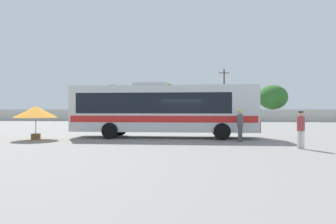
{
  "coord_description": "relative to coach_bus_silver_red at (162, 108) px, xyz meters",
  "views": [
    {
      "loc": [
        0.96,
        -18.87,
        1.83
      ],
      "look_at": [
        -1.28,
        3.63,
        1.68
      ],
      "focal_mm": 30.96,
      "sensor_mm": 36.0,
      "label": 1
    }
  ],
  "objects": [
    {
      "name": "perimeter_wall",
      "position": [
        1.38,
        28.3,
        -0.97
      ],
      "size": [
        80.0,
        0.3,
        1.95
      ],
      "primitive_type": "cube",
      "color": "beige",
      "rests_on": "ground_plane"
    },
    {
      "name": "parked_car_second_dark_blue",
      "position": [
        -2.54,
        24.62,
        -1.18
      ],
      "size": [
        4.45,
        2.04,
        1.43
      ],
      "color": "navy",
      "rests_on": "ground_plane"
    },
    {
      "name": "vendor_umbrella_secondary_orange",
      "position": [
        -7.67,
        -2.03,
        -0.24
      ],
      "size": [
        2.59,
        2.59,
        2.08
      ],
      "color": "gray",
      "rests_on": "ground_plane"
    },
    {
      "name": "roadside_tree_left",
      "position": [
        -13.26,
        33.45,
        3.0
      ],
      "size": [
        3.84,
        3.84,
        6.6
      ],
      "color": "brown",
      "rests_on": "ground_plane"
    },
    {
      "name": "parked_car_third_black",
      "position": [
        2.81,
        24.37,
        -1.14
      ],
      "size": [
        4.5,
        2.15,
        1.52
      ],
      "color": "black",
      "rests_on": "ground_plane"
    },
    {
      "name": "parked_car_leftmost_grey",
      "position": [
        -8.4,
        23.81,
        -1.15
      ],
      "size": [
        4.13,
        2.16,
        1.5
      ],
      "color": "slate",
      "rests_on": "ground_plane"
    },
    {
      "name": "attendant_by_bus_door",
      "position": [
        4.83,
        -2.14,
        -0.91
      ],
      "size": [
        0.51,
        0.51,
        1.81
      ],
      "color": "#4C4C51",
      "rests_on": "ground_plane"
    },
    {
      "name": "utility_pole_near",
      "position": [
        6.99,
        31.09,
        2.64
      ],
      "size": [
        1.78,
        0.5,
        8.8
      ],
      "color": "#4C3823",
      "rests_on": "ground_plane"
    },
    {
      "name": "roadside_tree_right",
      "position": [
        15.73,
        33.68,
        2.16
      ],
      "size": [
        5.1,
        5.1,
        6.28
      ],
      "color": "brown",
      "rests_on": "ground_plane"
    },
    {
      "name": "ground_plane",
      "position": [
        1.38,
        9.71,
        -1.94
      ],
      "size": [
        300.0,
        300.0,
        0.0
      ],
      "primitive_type": "plane",
      "color": "gray"
    },
    {
      "name": "roadside_tree_midleft",
      "position": [
        -3.07,
        30.41,
        2.98
      ],
      "size": [
        3.81,
        3.81,
        6.57
      ],
      "color": "brown",
      "rests_on": "ground_plane"
    },
    {
      "name": "passenger_waiting_on_apron",
      "position": [
        7.24,
        -4.92,
        -0.93
      ],
      "size": [
        0.47,
        0.47,
        1.78
      ],
      "color": "silver",
      "rests_on": "ground_plane"
    },
    {
      "name": "coach_bus_silver_red",
      "position": [
        0.0,
        0.0,
        0.0
      ],
      "size": [
        12.09,
        2.82,
        3.64
      ],
      "color": "silver",
      "rests_on": "ground_plane"
    },
    {
      "name": "roadside_tree_midright",
      "position": [
        8.84,
        33.77,
        1.84
      ],
      "size": [
        4.06,
        4.06,
        5.52
      ],
      "color": "brown",
      "rests_on": "ground_plane"
    }
  ]
}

